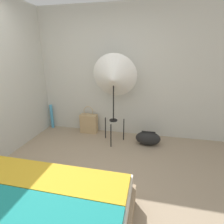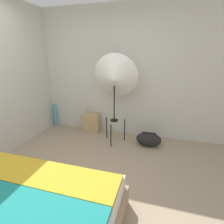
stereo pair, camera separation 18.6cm
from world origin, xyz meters
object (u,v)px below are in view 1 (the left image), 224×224
photo_umbrella (114,78)px  duffel_bag (148,138)px  tote_bag (89,123)px  paper_roll (52,116)px

photo_umbrella → duffel_bag: 1.32m
tote_bag → duffel_bag: tote_bag is taller
photo_umbrella → tote_bag: size_ratio=2.80×
duffel_bag → photo_umbrella: bearing=-178.5°
paper_roll → photo_umbrella: bearing=-13.6°
tote_bag → duffel_bag: bearing=-12.7°
tote_bag → paper_roll: (-0.95, 0.07, 0.07)m
duffel_bag → tote_bag: bearing=167.3°
duffel_bag → paper_roll: size_ratio=0.85×
tote_bag → duffel_bag: 1.34m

